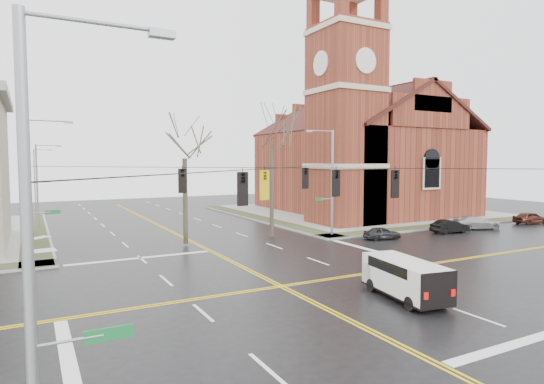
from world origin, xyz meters
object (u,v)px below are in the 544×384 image
church (357,145)px  tree_nw_near (185,153)px  cargo_van (402,275)px  parked_car_b (450,226)px  streetlight_north_a (39,183)px  parked_car_d (531,218)px  parked_car_a (382,233)px  parked_car_c (476,223)px  signal_pole_ne (331,179)px  signal_pole_sw (39,254)px  signal_pole_nw (32,187)px  streetlight_north_b (36,176)px  tree_ne (272,139)px

church → tree_nw_near: size_ratio=2.79×
cargo_van → parked_car_b: 21.80m
streetlight_north_a → parked_car_d: streetlight_north_a is taller
parked_car_a → tree_nw_near: (-15.27, 5.08, 6.63)m
streetlight_north_a → parked_car_b: 38.54m
parked_car_b → parked_car_c: bearing=-79.5°
signal_pole_ne → parked_car_b: size_ratio=2.46×
tree_nw_near → streetlight_north_a: bearing=123.7°
signal_pole_sw → parked_car_d: (45.60, 19.69, -4.32)m
signal_pole_ne → signal_pole_nw: 22.64m
signal_pole_sw → parked_car_b: bearing=30.3°
signal_pole_ne → parked_car_b: (10.74, -3.50, -4.35)m
parked_car_b → parked_car_d: size_ratio=0.98×
church → parked_car_c: (1.34, -16.40, -7.79)m
parked_car_b → parked_car_c: parked_car_c is taller
signal_pole_nw → streetlight_north_b: (0.67, 36.50, -0.48)m
streetlight_north_b → parked_car_b: (32.71, -40.00, -3.87)m
parked_car_c → tree_nw_near: tree_nw_near is taller
signal_pole_nw → parked_car_d: size_ratio=2.42×
streetlight_north_b → tree_nw_near: size_ratio=0.81×
signal_pole_sw → streetlight_north_a: (0.67, 39.50, -0.48)m
streetlight_north_b → cargo_van: 54.60m
parked_car_b → parked_car_d: bearing=-84.0°
signal_pole_nw → streetlight_north_a: signal_pole_nw is taller
church → parked_car_c: church is taller
signal_pole_sw → parked_car_a: (25.67, 19.83, -4.42)m
cargo_van → tree_ne: tree_ne is taller
parked_car_c → tree_nw_near: 28.25m
parked_car_a → tree_nw_near: bearing=83.7°
tree_ne → streetlight_north_a: bearing=140.0°
signal_pole_nw → streetlight_north_a: 16.52m
signal_pole_nw → tree_ne: 18.40m
signal_pole_ne → parked_car_c: size_ratio=2.03×
parked_car_d → signal_pole_sw: bearing=123.3°
signal_pole_ne → tree_ne: size_ratio=0.78×
streetlight_north_b → tree_ne: bearing=-63.4°
signal_pole_nw → cargo_van: bearing=-45.8°
parked_car_c → streetlight_north_a: bearing=83.9°
signal_pole_ne → parked_car_a: 6.22m
parked_car_c → signal_pole_sw: bearing=139.9°
parked_car_a → signal_pole_ne: bearing=55.9°
signal_pole_sw → streetlight_north_b: (0.67, 59.50, -0.48)m
streetlight_north_b → parked_car_d: bearing=-41.5°
signal_pole_sw → tree_nw_near: size_ratio=0.91×
parked_car_a → streetlight_north_b: bearing=44.4°
tree_ne → parked_car_c: bearing=-14.6°
signal_pole_sw → signal_pole_nw: bearing=90.0°
parked_car_a → tree_ne: size_ratio=0.27×
tree_nw_near → tree_ne: tree_ne is taller
cargo_van → tree_nw_near: size_ratio=0.51×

